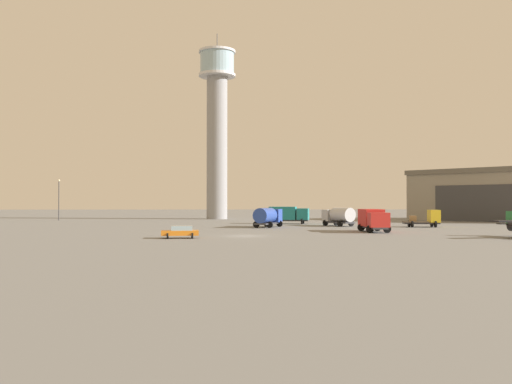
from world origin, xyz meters
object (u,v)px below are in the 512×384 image
truck_flatbed_yellow (427,219)px  truck_fuel_tanker_blue (268,216)px  truck_box_teal (288,214)px  car_orange (181,232)px  truck_fuel_tanker_silver (339,216)px  light_post_west (59,196)px  truck_box_red (373,219)px  control_tower (217,119)px

truck_flatbed_yellow → truck_fuel_tanker_blue: 25.20m
truck_box_teal → car_orange: size_ratio=1.76×
truck_fuel_tanker_silver → truck_flatbed_yellow: size_ratio=1.10×
truck_fuel_tanker_blue → light_post_west: (-42.53, 31.31, 3.45)m
truck_box_teal → truck_box_red: size_ratio=1.07×
control_tower → light_post_west: bearing=-165.2°
truck_flatbed_yellow → light_post_west: bearing=159.1°
control_tower → car_orange: (-1.53, -64.83, -22.20)m
car_orange → truck_flatbed_yellow: bearing=-152.0°
truck_box_teal → truck_fuel_tanker_blue: 13.68m
truck_flatbed_yellow → truck_box_red: size_ratio=0.81×
truck_box_teal → car_orange: truck_box_teal is taller
truck_box_teal → truck_box_red: (8.91, -26.03, -0.05)m
truck_box_red → light_post_west: bearing=-129.9°
car_orange → light_post_west: bearing=-66.8°
control_tower → truck_fuel_tanker_silver: size_ratio=6.87×
control_tower → truck_box_red: bearing=-66.7°
control_tower → truck_fuel_tanker_silver: control_tower is taller
truck_fuel_tanker_silver → truck_flatbed_yellow: 13.82m
truck_fuel_tanker_blue → truck_box_teal: bearing=5.2°
truck_fuel_tanker_silver → control_tower: bearing=1.1°
truck_fuel_tanker_blue → car_orange: bearing=-179.6°
truck_flatbed_yellow → car_orange: 43.75m
truck_flatbed_yellow → control_tower: bearing=134.8°
truck_box_teal → light_post_west: size_ratio=0.86×
truck_box_teal → truck_flatbed_yellow: bearing=-18.8°
control_tower → truck_box_red: 61.60m
truck_box_red → car_orange: bearing=-65.7°
control_tower → truck_fuel_tanker_blue: bearing=-76.7°
control_tower → light_post_west: size_ratio=4.93×
truck_fuel_tanker_silver → truck_fuel_tanker_blue: size_ratio=0.87×
car_orange → light_post_west: (-31.54, 56.11, 4.43)m
truck_box_teal → truck_fuel_tanker_blue: size_ratio=1.04×
car_orange → light_post_west: light_post_west is taller
control_tower → truck_box_red: size_ratio=6.12×
truck_fuel_tanker_silver → light_post_west: size_ratio=0.72×
control_tower → car_orange: bearing=-91.4°
truck_flatbed_yellow → truck_fuel_tanker_blue: truck_fuel_tanker_blue is taller
truck_fuel_tanker_silver → truck_box_teal: (-7.44, 9.38, 0.05)m
truck_box_teal → light_post_west: light_post_west is taller
truck_fuel_tanker_blue → truck_fuel_tanker_silver: bearing=-49.1°
control_tower → truck_flatbed_yellow: bearing=-49.3°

